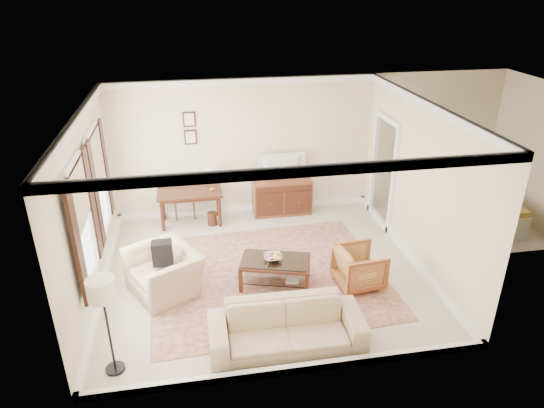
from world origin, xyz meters
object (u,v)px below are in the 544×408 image
object	(u,v)px
sideboard	(282,197)
coffee_table	(275,265)
striped_armchair	(359,265)
sofa	(287,321)
tv	(282,159)
writing_desk	(190,197)
club_armchair	(164,265)

from	to	relation	value
sideboard	coffee_table	distance (m)	2.74
sideboard	striped_armchair	xyz separation A→B (m)	(0.74, -2.91, -0.01)
sofa	striped_armchair	bearing A→B (deg)	40.73
tv	coffee_table	world-z (taller)	tv
writing_desk	club_armchair	distance (m)	2.43
sideboard	writing_desk	bearing A→B (deg)	-175.37
club_armchair	coffee_table	bearing A→B (deg)	58.01
striped_armchair	writing_desk	bearing A→B (deg)	38.65
coffee_table	writing_desk	bearing A→B (deg)	117.92
sideboard	tv	bearing A→B (deg)	-90.00
tv	club_armchair	bearing A→B (deg)	45.85
tv	club_armchair	size ratio (longest dim) A/B	0.86
coffee_table	striped_armchair	distance (m)	1.39
tv	sofa	size ratio (longest dim) A/B	0.45
writing_desk	striped_armchair	bearing A→B (deg)	-45.58
writing_desk	striped_armchair	distance (m)	3.86
club_armchair	sofa	size ratio (longest dim) A/B	0.52
striped_armchair	sideboard	bearing A→B (deg)	8.48
sideboard	sofa	size ratio (longest dim) A/B	0.58
writing_desk	sideboard	world-z (taller)	sideboard
coffee_table	striped_armchair	world-z (taller)	striped_armchair
sideboard	coffee_table	world-z (taller)	sideboard
sideboard	tv	size ratio (longest dim) A/B	1.29
tv	club_armchair	xyz separation A→B (m)	(-2.44, -2.51, -0.76)
coffee_table	club_armchair	bearing A→B (deg)	175.96
sideboard	club_armchair	size ratio (longest dim) A/B	1.11
club_armchair	writing_desk	bearing A→B (deg)	140.55
club_armchair	sofa	distance (m)	2.34
tv	sofa	distance (m)	4.28
writing_desk	club_armchair	size ratio (longest dim) A/B	1.17
striped_armchair	club_armchair	xyz separation A→B (m)	(-3.18, 0.38, 0.12)
writing_desk	coffee_table	size ratio (longest dim) A/B	1.03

